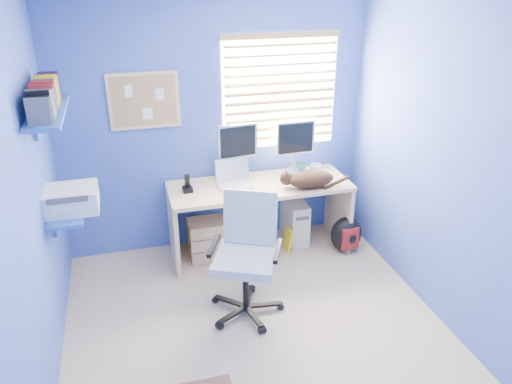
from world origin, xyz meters
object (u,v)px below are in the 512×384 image
object	(u,v)px
desk	(259,218)
office_chair	(247,271)
cat	(311,179)
tower_pc	(295,220)
laptop	(235,175)

from	to	relation	value
desk	office_chair	bearing A→B (deg)	-112.06
cat	tower_pc	bearing A→B (deg)	108.49
desk	laptop	world-z (taller)	laptop
laptop	desk	bearing A→B (deg)	-7.56
laptop	tower_pc	distance (m)	0.91
laptop	office_chair	bearing A→B (deg)	-98.12
cat	tower_pc	size ratio (longest dim) A/B	1.00
desk	laptop	size ratio (longest dim) A/B	5.33
office_chair	cat	bearing A→B (deg)	40.42
desk	office_chair	size ratio (longest dim) A/B	1.73
tower_pc	office_chair	size ratio (longest dim) A/B	0.44
desk	tower_pc	bearing A→B (deg)	16.22
office_chair	laptop	bearing A→B (deg)	82.19
laptop	tower_pc	bearing A→B (deg)	7.78
desk	cat	size ratio (longest dim) A/B	3.92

